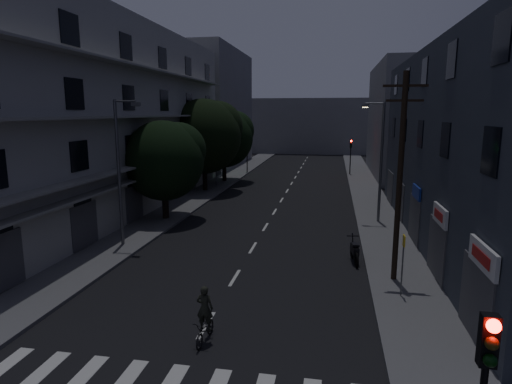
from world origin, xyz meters
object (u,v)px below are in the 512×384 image
(bus_stop_sign, at_px, (403,254))
(utility_pole, at_px, (400,174))
(traffic_signal_near, at_px, (485,380))
(motorcycle, at_px, (354,252))
(cyclist, at_px, (205,323))

(bus_stop_sign, bearing_deg, utility_pole, 91.29)
(utility_pole, relative_size, bus_stop_sign, 3.56)
(utility_pole, bearing_deg, traffic_signal_near, -91.21)
(traffic_signal_near, relative_size, motorcycle, 1.94)
(utility_pole, relative_size, cyclist, 4.61)
(traffic_signal_near, relative_size, cyclist, 2.10)
(utility_pole, xyz_separation_m, bus_stop_sign, (0.04, -1.79, -2.98))
(traffic_signal_near, bearing_deg, utility_pole, 88.79)
(utility_pole, bearing_deg, bus_stop_sign, -88.71)
(utility_pole, distance_m, cyclist, 10.24)
(traffic_signal_near, distance_m, cyclist, 8.93)
(motorcycle, xyz_separation_m, cyclist, (-5.18, -8.70, 0.12))
(traffic_signal_near, bearing_deg, motorcycle, 95.49)
(bus_stop_sign, distance_m, motorcycle, 4.62)
(traffic_signal_near, xyz_separation_m, utility_pole, (0.25, 11.94, 1.77))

